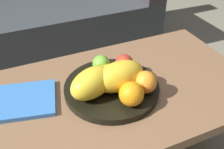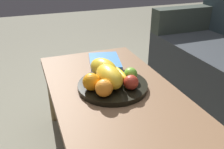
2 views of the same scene
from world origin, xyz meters
name	(u,v)px [view 1 (image 1 of 2)]	position (x,y,z in m)	size (l,w,h in m)	color
coffee_table	(115,100)	(0.00, 0.00, 0.40)	(1.06, 0.59, 0.46)	brown
couch	(33,15)	(-0.13, 1.15, 0.30)	(1.70, 0.70, 0.90)	#33373C
fruit_bowl	(112,88)	(-0.01, 0.00, 0.47)	(0.34, 0.34, 0.03)	black
melon_large_front	(119,76)	(0.01, -0.02, 0.53)	(0.19, 0.10, 0.10)	yellow
melon_smaller_beside	(92,83)	(-0.09, -0.02, 0.53)	(0.17, 0.10, 0.10)	yellow
orange_front	(131,94)	(0.01, -0.11, 0.52)	(0.08, 0.08, 0.08)	orange
orange_left	(145,82)	(0.08, -0.08, 0.52)	(0.08, 0.08, 0.08)	orange
apple_front	(101,64)	(-0.01, 0.10, 0.52)	(0.07, 0.07, 0.07)	#6AAD31
apple_left	(124,63)	(0.07, 0.06, 0.52)	(0.07, 0.07, 0.07)	#AE3222
banana_bunch	(107,75)	(-0.02, 0.03, 0.51)	(0.15, 0.15, 0.06)	gold
magazine	(18,101)	(-0.33, 0.07, 0.47)	(0.25, 0.18, 0.02)	#3572C1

